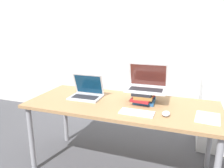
% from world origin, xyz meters
% --- Properties ---
extents(wall_back, '(8.00, 0.05, 2.70)m').
position_xyz_m(wall_back, '(0.00, 1.67, 1.35)').
color(wall_back, silver).
rests_on(wall_back, ground_plane).
extents(desk, '(1.78, 0.75, 0.72)m').
position_xyz_m(desk, '(0.00, 0.38, 0.65)').
color(desk, '#9E754C').
rests_on(desk, ground_plane).
extents(laptop_left, '(0.32, 0.25, 0.24)m').
position_xyz_m(laptop_left, '(-0.39, 0.42, 0.76)').
color(laptop_left, '#B2B2B7').
rests_on(laptop_left, desk).
extents(book_stack, '(0.21, 0.29, 0.12)m').
position_xyz_m(book_stack, '(0.19, 0.47, 0.78)').
color(book_stack, '#235693').
rests_on(book_stack, desk).
extents(laptop_on_books, '(0.38, 0.26, 0.25)m').
position_xyz_m(laptop_on_books, '(0.21, 0.50, 0.89)').
color(laptop_on_books, silver).
rests_on(laptop_on_books, book_stack).
extents(wireless_keyboard, '(0.29, 0.13, 0.01)m').
position_xyz_m(wireless_keyboard, '(0.19, 0.18, 0.72)').
color(wireless_keyboard, silver).
rests_on(wireless_keyboard, desk).
extents(mouse, '(0.07, 0.11, 0.03)m').
position_xyz_m(mouse, '(0.43, 0.23, 0.73)').
color(mouse, '#B2B2B7').
rests_on(mouse, desk).
extents(notepad, '(0.20, 0.26, 0.01)m').
position_xyz_m(notepad, '(0.75, 0.27, 0.72)').
color(notepad, silver).
rests_on(notepad, desk).
extents(mini_fridge, '(0.50, 0.62, 0.81)m').
position_xyz_m(mini_fridge, '(0.98, 1.26, 0.40)').
color(mini_fridge, white).
rests_on(mini_fridge, ground_plane).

